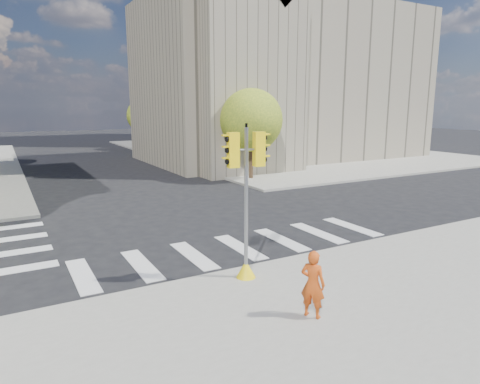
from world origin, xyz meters
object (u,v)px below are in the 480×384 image
object	(u,v)px
lamp_near	(230,112)
traffic_signal	(246,215)
photographer	(313,284)
lamp_far	(166,110)

from	to	relation	value
lamp_near	traffic_signal	distance (m)	21.19
lamp_near	photographer	bearing A→B (deg)	-113.27
lamp_far	photographer	xyz separation A→B (m)	(-9.28, -35.57, -3.62)
lamp_near	lamp_far	size ratio (longest dim) A/B	1.00
traffic_signal	photographer	distance (m)	2.98
lamp_near	photographer	xyz separation A→B (m)	(-9.28, -21.57, -3.62)
photographer	lamp_far	bearing A→B (deg)	-44.92
lamp_near	traffic_signal	xyz separation A→B (m)	(-9.46, -18.79, -2.58)
lamp_near	photographer	size ratio (longest dim) A/B	5.02
lamp_far	photographer	distance (m)	36.94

